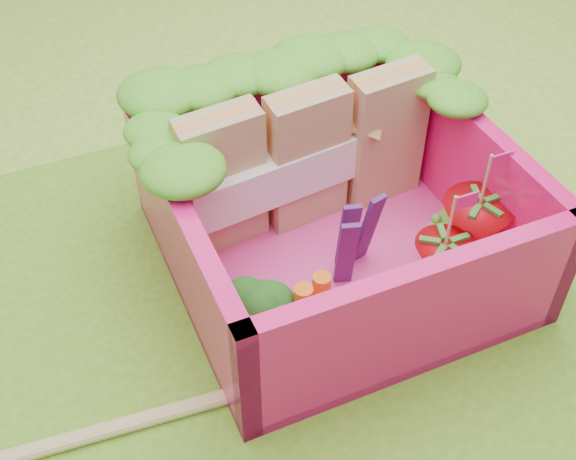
{
  "coord_description": "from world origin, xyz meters",
  "views": [
    {
      "loc": [
        -0.61,
        -1.7,
        2.21
      ],
      "look_at": [
        0.2,
        0.16,
        0.28
      ],
      "focal_mm": 45.0,
      "sensor_mm": 36.0,
      "label": 1
    }
  ],
  "objects_px": {
    "bento_box": "(335,211)",
    "sandwich_stack": "(308,158)",
    "strawberry_right": "(474,230)",
    "broccoli": "(259,312)",
    "strawberry_left": "(441,264)"
  },
  "relations": [
    {
      "from": "sandwich_stack",
      "to": "strawberry_right",
      "type": "xyz_separation_m",
      "value": [
        0.49,
        -0.52,
        -0.15
      ]
    },
    {
      "from": "sandwich_stack",
      "to": "strawberry_left",
      "type": "distance_m",
      "value": 0.7
    },
    {
      "from": "sandwich_stack",
      "to": "strawberry_right",
      "type": "height_order",
      "value": "sandwich_stack"
    },
    {
      "from": "broccoli",
      "to": "strawberry_right",
      "type": "xyz_separation_m",
      "value": [
        0.95,
        0.07,
        -0.03
      ]
    },
    {
      "from": "strawberry_right",
      "to": "broccoli",
      "type": "bearing_deg",
      "value": -175.72
    },
    {
      "from": "bento_box",
      "to": "strawberry_left",
      "type": "bearing_deg",
      "value": -49.21
    },
    {
      "from": "bento_box",
      "to": "sandwich_stack",
      "type": "bearing_deg",
      "value": 88.83
    },
    {
      "from": "strawberry_left",
      "to": "strawberry_right",
      "type": "height_order",
      "value": "strawberry_right"
    },
    {
      "from": "bento_box",
      "to": "strawberry_right",
      "type": "relative_size",
      "value": 2.48
    },
    {
      "from": "sandwich_stack",
      "to": "bento_box",
      "type": "bearing_deg",
      "value": -91.17
    },
    {
      "from": "bento_box",
      "to": "strawberry_left",
      "type": "relative_size",
      "value": 2.76
    },
    {
      "from": "sandwich_stack",
      "to": "strawberry_left",
      "type": "xyz_separation_m",
      "value": [
        0.29,
        -0.61,
        -0.17
      ]
    },
    {
      "from": "sandwich_stack",
      "to": "broccoli",
      "type": "xyz_separation_m",
      "value": [
        -0.46,
        -0.59,
        -0.12
      ]
    },
    {
      "from": "sandwich_stack",
      "to": "strawberry_left",
      "type": "bearing_deg",
      "value": -64.8
    },
    {
      "from": "bento_box",
      "to": "strawberry_left",
      "type": "xyz_separation_m",
      "value": [
        0.29,
        -0.34,
        -0.1
      ]
    }
  ]
}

